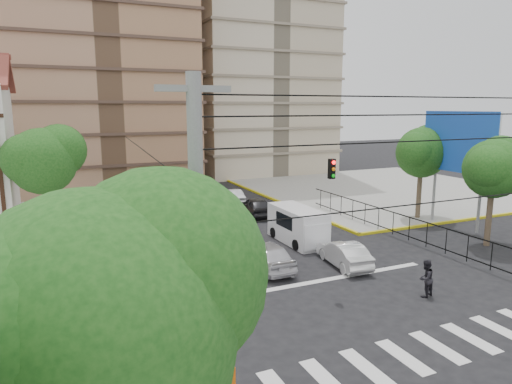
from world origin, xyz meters
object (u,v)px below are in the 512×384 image
van_right_lane (299,227)px  traffic_light_nw (129,208)px  van_left_lane (173,197)px  car_silver_front_left (266,255)px  pedestrian_crosswalk (426,278)px  car_white_front_right (344,254)px

van_right_lane → traffic_light_nw: bearing=177.0°
traffic_light_nw → van_left_lane: (5.46, 12.29, -2.02)m
car_silver_front_left → pedestrian_crosswalk: size_ratio=2.61×
car_white_front_right → pedestrian_crosswalk: 5.07m
van_right_lane → van_left_lane: 13.71m
car_silver_front_left → traffic_light_nw: bearing=-30.4°
van_left_lane → car_white_front_right: size_ratio=1.22×
traffic_light_nw → van_right_lane: (10.38, -0.51, -2.04)m
traffic_light_nw → van_right_lane: size_ratio=0.90×
car_silver_front_left → car_white_front_right: size_ratio=1.10×
van_left_lane → pedestrian_crosswalk: 23.25m
car_silver_front_left → car_white_front_right: car_silver_front_left is taller
van_left_lane → car_silver_front_left: van_left_lane is taller
van_left_lane → pedestrian_crosswalk: van_left_lane is taller
van_left_lane → car_silver_front_left: size_ratio=1.11×
traffic_light_nw → car_silver_front_left: (6.42, -3.90, -2.34)m
van_left_lane → car_white_front_right: (5.02, -17.49, -0.41)m
van_left_lane → pedestrian_crosswalk: (6.01, -22.46, -0.23)m
van_right_lane → van_left_lane: van_left_lane is taller
van_right_lane → car_white_front_right: (0.10, -4.69, -0.39)m
traffic_light_nw → van_right_lane: traffic_light_nw is taller
van_left_lane → van_right_lane: bearing=-70.5°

